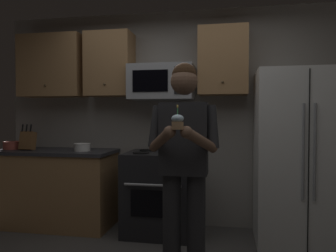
{
  "coord_description": "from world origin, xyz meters",
  "views": [
    {
      "loc": [
        0.62,
        -2.28,
        1.33
      ],
      "look_at": [
        0.13,
        0.36,
        1.25
      ],
      "focal_mm": 35.26,
      "sensor_mm": 36.0,
      "label": 1
    }
  ],
  "objects": [
    {
      "name": "cabinet_row_upper",
      "position": [
        -0.72,
        1.53,
        1.95
      ],
      "size": [
        2.78,
        0.36,
        0.76
      ],
      "color": "#9E7247"
    },
    {
      "name": "knife_block",
      "position": [
        -1.78,
        1.33,
        1.03
      ],
      "size": [
        0.16,
        0.15,
        0.32
      ],
      "color": "brown",
      "rests_on": "counter_left"
    },
    {
      "name": "oven_range",
      "position": [
        -0.15,
        1.36,
        0.46
      ],
      "size": [
        0.76,
        0.7,
        0.93
      ],
      "color": "black",
      "rests_on": "ground"
    },
    {
      "name": "refrigerator",
      "position": [
        1.35,
        1.32,
        0.9
      ],
      "size": [
        0.9,
        0.75,
        1.8
      ],
      "color": "white",
      "rests_on": "ground"
    },
    {
      "name": "cupcake",
      "position": [
        0.26,
        0.02,
        1.29
      ],
      "size": [
        0.09,
        0.09,
        0.17
      ],
      "color": "#A87F56"
    },
    {
      "name": "counter_left",
      "position": [
        -1.45,
        1.38,
        0.46
      ],
      "size": [
        1.44,
        0.66,
        0.92
      ],
      "color": "#9E7247",
      "rests_on": "ground"
    },
    {
      "name": "bowl_small_colored",
      "position": [
        -2.02,
        1.36,
        0.97
      ],
      "size": [
        0.21,
        0.21,
        0.1
      ],
      "color": "#B24C3F",
      "rests_on": "counter_left"
    },
    {
      "name": "bowl_large_white",
      "position": [
        -1.08,
        1.33,
        0.97
      ],
      "size": [
        0.19,
        0.19,
        0.09
      ],
      "color": "white",
      "rests_on": "counter_left"
    },
    {
      "name": "person",
      "position": [
        0.26,
        0.35,
        1.0
      ],
      "size": [
        0.6,
        0.48,
        1.76
      ],
      "color": "#262628",
      "rests_on": "ground"
    },
    {
      "name": "microwave",
      "position": [
        -0.15,
        1.48,
        1.72
      ],
      "size": [
        0.74,
        0.41,
        0.4
      ],
      "color": "#9EA0A5"
    },
    {
      "name": "wall_back",
      "position": [
        0.0,
        1.75,
        1.3
      ],
      "size": [
        4.4,
        0.1,
        2.6
      ],
      "primitive_type": "cube",
      "color": "gray",
      "rests_on": "ground"
    }
  ]
}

